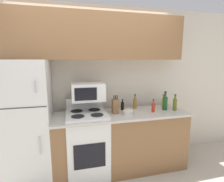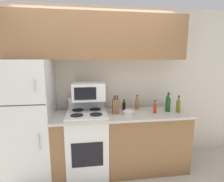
% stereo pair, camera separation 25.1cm
% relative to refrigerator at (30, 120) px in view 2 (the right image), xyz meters
% --- Properties ---
extents(wall_back, '(8.00, 0.05, 2.55)m').
position_rel_refrigerator_xyz_m(wall_back, '(1.01, 0.38, 0.42)').
color(wall_back, beige).
rests_on(wall_back, ground_plane).
extents(lower_cabinets, '(2.01, 0.63, 0.92)m').
position_rel_refrigerator_xyz_m(lower_cabinets, '(1.33, -0.04, -0.40)').
color(lower_cabinets, brown).
rests_on(lower_cabinets, ground_plane).
extents(refrigerator, '(0.64, 0.71, 1.71)m').
position_rel_refrigerator_xyz_m(refrigerator, '(0.00, 0.00, 0.00)').
color(refrigerator, silver).
rests_on(refrigerator, ground_plane).
extents(upper_cabinets, '(2.65, 0.35, 0.66)m').
position_rel_refrigerator_xyz_m(upper_cabinets, '(1.01, 0.17, 1.19)').
color(upper_cabinets, brown).
rests_on(upper_cabinets, refrigerator).
extents(stove, '(0.58, 0.62, 1.12)m').
position_rel_refrigerator_xyz_m(stove, '(0.80, -0.05, -0.36)').
color(stove, silver).
rests_on(stove, ground_plane).
extents(microwave, '(0.47, 0.37, 0.25)m').
position_rel_refrigerator_xyz_m(microwave, '(0.84, 0.05, 0.39)').
color(microwave, silver).
rests_on(microwave, stove).
extents(knife_block, '(0.09, 0.11, 0.28)m').
position_rel_refrigerator_xyz_m(knife_block, '(1.24, -0.04, 0.17)').
color(knife_block, brown).
rests_on(knife_block, lower_cabinets).
extents(bowl, '(0.16, 0.16, 0.06)m').
position_rel_refrigerator_xyz_m(bowl, '(1.41, -0.13, 0.09)').
color(bowl, silver).
rests_on(bowl, lower_cabinets).
extents(bottle_hot_sauce, '(0.05, 0.05, 0.20)m').
position_rel_refrigerator_xyz_m(bottle_hot_sauce, '(1.82, -0.11, 0.14)').
color(bottle_hot_sauce, red).
rests_on(bottle_hot_sauce, lower_cabinets).
extents(bottle_soy_sauce, '(0.05, 0.05, 0.18)m').
position_rel_refrigerator_xyz_m(bottle_soy_sauce, '(1.39, 0.11, 0.13)').
color(bottle_soy_sauce, black).
rests_on(bottle_soy_sauce, lower_cabinets).
extents(bottle_wine_green, '(0.08, 0.08, 0.30)m').
position_rel_refrigerator_xyz_m(bottle_wine_green, '(2.06, -0.04, 0.18)').
color(bottle_wine_green, '#194C23').
rests_on(bottle_wine_green, lower_cabinets).
extents(bottle_olive_oil, '(0.06, 0.06, 0.26)m').
position_rel_refrigerator_xyz_m(bottle_olive_oil, '(2.19, -0.11, 0.16)').
color(bottle_olive_oil, '#5B6619').
rests_on(bottle_olive_oil, lower_cabinets).
extents(bottle_cooking_spray, '(0.06, 0.06, 0.22)m').
position_rel_refrigerator_xyz_m(bottle_cooking_spray, '(2.10, 0.08, 0.15)').
color(bottle_cooking_spray, gold).
rests_on(bottle_cooking_spray, lower_cabinets).
extents(bottle_vinegar, '(0.06, 0.06, 0.24)m').
position_rel_refrigerator_xyz_m(bottle_vinegar, '(1.62, 0.14, 0.15)').
color(bottle_vinegar, olive).
rests_on(bottle_vinegar, lower_cabinets).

